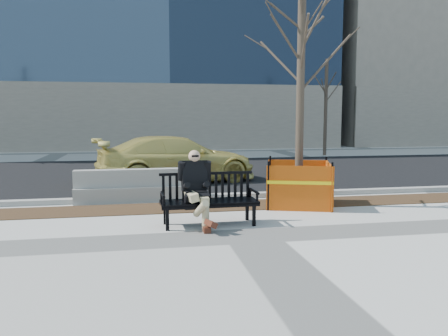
{
  "coord_description": "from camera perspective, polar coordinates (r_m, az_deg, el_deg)",
  "views": [
    {
      "loc": [
        -1.85,
        -7.32,
        2.06
      ],
      "look_at": [
        -0.19,
        1.49,
        1.01
      ],
      "focal_mm": 35.84,
      "sensor_mm": 36.0,
      "label": 1
    }
  ],
  "objects": [
    {
      "name": "tree_fence",
      "position": [
        10.54,
        9.44,
        -4.71
      ],
      "size": [
        2.73,
        2.73,
        5.41
      ],
      "primitive_type": null,
      "rotation": [
        0.0,
        0.0,
        -0.32
      ],
      "color": "#DB4F0F",
      "rests_on": "ground"
    },
    {
      "name": "ground",
      "position": [
        7.82,
        3.42,
        -8.62
      ],
      "size": [
        120.0,
        120.0,
        0.0
      ],
      "primitive_type": "plane",
      "color": "beige",
      "rests_on": "ground"
    },
    {
      "name": "seated_man",
      "position": [
        8.56,
        -3.64,
        -7.28
      ],
      "size": [
        0.64,
        1.03,
        1.42
      ],
      "primitive_type": null,
      "rotation": [
        0.0,
        0.0,
        0.03
      ],
      "color": "black",
      "rests_on": "ground"
    },
    {
      "name": "jersey_barrier_left",
      "position": [
        11.08,
        -11.41,
        -4.19
      ],
      "size": [
        2.78,
        0.59,
        0.8
      ],
      "primitive_type": null,
      "rotation": [
        0.0,
        0.0,
        0.01
      ],
      "color": "gray",
      "rests_on": "ground"
    },
    {
      "name": "curb",
      "position": [
        11.2,
        -1.01,
        -3.63
      ],
      "size": [
        60.0,
        0.25,
        0.12
      ],
      "primitive_type": "cube",
      "color": "#9E9B93",
      "rests_on": "ground"
    },
    {
      "name": "sedan",
      "position": [
        14.1,
        -6.0,
        -1.78
      ],
      "size": [
        5.27,
        2.98,
        1.44
      ],
      "primitive_type": "imported",
      "rotation": [
        0.0,
        0.0,
        1.77
      ],
      "color": "#D0BF5C",
      "rests_on": "ground"
    },
    {
      "name": "bench",
      "position": [
        8.55,
        -1.9,
        -7.28
      ],
      "size": [
        1.88,
        0.72,
        0.99
      ],
      "primitive_type": null,
      "rotation": [
        0.0,
        0.0,
        0.03
      ],
      "color": "black",
      "rests_on": "ground"
    },
    {
      "name": "mulch_strip",
      "position": [
        10.29,
        -0.11,
        -4.86
      ],
      "size": [
        40.0,
        1.2,
        0.02
      ],
      "primitive_type": "cube",
      "color": "#47301C",
      "rests_on": "ground"
    },
    {
      "name": "asphalt_street",
      "position": [
        16.35,
        -4.1,
        -0.59
      ],
      "size": [
        60.0,
        10.4,
        0.01
      ],
      "primitive_type": "cube",
      "color": "black",
      "rests_on": "ground"
    },
    {
      "name": "far_tree_right",
      "position": [
        24.12,
        12.69,
        1.59
      ],
      "size": [
        2.54,
        2.54,
        5.38
      ],
      "primitive_type": null,
      "rotation": [
        0.0,
        0.0,
        -0.34
      ],
      "color": "#4A3B2F",
      "rests_on": "ground"
    }
  ]
}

